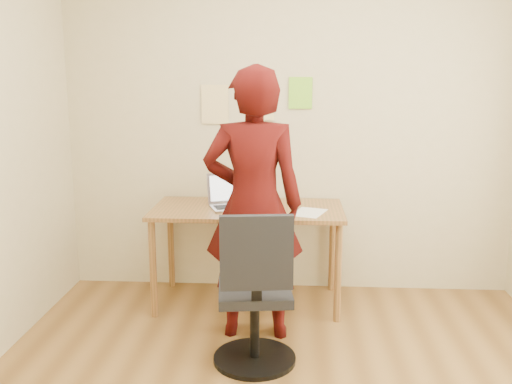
# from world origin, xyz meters

# --- Properties ---
(room) EXTENTS (3.58, 3.58, 2.78)m
(room) POSITION_xyz_m (0.00, 0.00, 1.35)
(room) COLOR brown
(room) RESTS_ON ground
(desk) EXTENTS (1.40, 0.70, 0.74)m
(desk) POSITION_xyz_m (-0.30, 1.38, 0.65)
(desk) COLOR #925F32
(desk) RESTS_ON ground
(laptop) EXTENTS (0.41, 0.39, 0.24)m
(laptop) POSITION_xyz_m (-0.41, 1.40, 0.79)
(laptop) COLOR #B2B2B9
(laptop) RESTS_ON desk
(paper_sheet) EXTENTS (0.29, 0.34, 0.00)m
(paper_sheet) POSITION_xyz_m (0.15, 1.26, 0.74)
(paper_sheet) COLOR white
(paper_sheet) RESTS_ON desk
(phone) EXTENTS (0.10, 0.13, 0.01)m
(phone) POSITION_xyz_m (-0.09, 1.22, 0.74)
(phone) COLOR black
(phone) RESTS_ON desk
(wall_note_left) EXTENTS (0.21, 0.00, 0.30)m
(wall_note_left) POSITION_xyz_m (-0.58, 1.74, 1.48)
(wall_note_left) COLOR #E7CD8A
(wall_note_left) RESTS_ON room
(wall_note_mid) EXTENTS (0.21, 0.00, 0.30)m
(wall_note_mid) POSITION_xyz_m (-0.22, 1.74, 1.51)
(wall_note_mid) COLOR #E7CD8A
(wall_note_mid) RESTS_ON room
(wall_note_right) EXTENTS (0.18, 0.00, 0.24)m
(wall_note_right) POSITION_xyz_m (0.08, 1.74, 1.56)
(wall_note_right) COLOR #89DB31
(wall_note_right) RESTS_ON room
(office_chair) EXTENTS (0.50, 0.50, 0.96)m
(office_chair) POSITION_xyz_m (-0.18, 0.42, 0.41)
(office_chair) COLOR black
(office_chair) RESTS_ON ground
(person) EXTENTS (0.66, 0.45, 1.77)m
(person) POSITION_xyz_m (-0.22, 0.86, 0.88)
(person) COLOR #3B0908
(person) RESTS_ON ground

